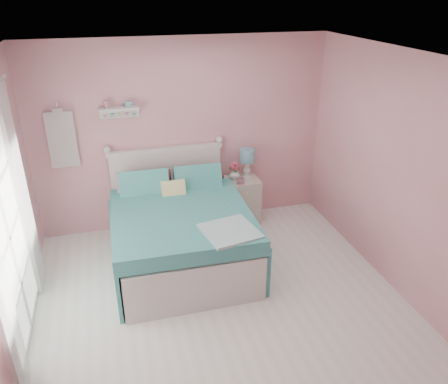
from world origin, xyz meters
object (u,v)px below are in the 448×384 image
vase (235,174)px  teacup (241,181)px  nightstand (242,200)px  bed (180,232)px  table_lamp (247,158)px

vase → teacup: (0.04, -0.18, -0.04)m
nightstand → vase: size_ratio=4.24×
bed → vase: size_ratio=13.04×
bed → vase: bearing=42.1°
bed → nightstand: size_ratio=3.07×
bed → table_lamp: bearing=37.9°
nightstand → teacup: 0.41m
teacup → bed: bearing=-147.3°
vase → teacup: 0.19m
vase → teacup: bearing=-78.3°
bed → teacup: (0.98, 0.63, 0.31)m
vase → table_lamp: bearing=8.8°
table_lamp → vase: (-0.19, -0.03, -0.21)m
table_lamp → vase: 0.29m
bed → vase: bed is taller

